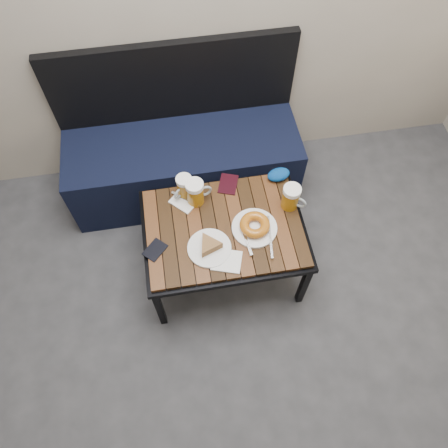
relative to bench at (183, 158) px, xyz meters
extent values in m
cube|color=black|center=(0.00, -0.02, -0.05)|extent=(1.40, 0.50, 0.45)
cube|color=black|center=(0.00, 0.21, 0.43)|extent=(1.40, 0.05, 0.50)
cube|color=black|center=(-0.24, -0.93, -0.06)|extent=(0.04, 0.03, 0.42)
cube|color=black|center=(0.54, -0.93, -0.06)|extent=(0.03, 0.03, 0.42)
cube|color=black|center=(-0.24, -0.37, -0.06)|extent=(0.04, 0.04, 0.42)
cube|color=black|center=(0.54, -0.37, -0.06)|extent=(0.03, 0.04, 0.42)
cube|color=black|center=(0.15, -0.65, 0.16)|extent=(0.84, 0.62, 0.03)
cube|color=#381E0C|center=(0.15, -0.65, 0.19)|extent=(0.80, 0.58, 0.02)
cylinder|color=#A0660C|center=(-0.02, -0.41, 0.25)|extent=(0.11, 0.11, 0.11)
cylinder|color=white|center=(-0.02, -0.41, 0.32)|extent=(0.08, 0.08, 0.03)
torus|color=#8C999E|center=(-0.06, -0.44, 0.25)|extent=(0.06, 0.05, 0.07)
cylinder|color=#A0660C|center=(0.03, -0.46, 0.26)|extent=(0.11, 0.11, 0.12)
cylinder|color=white|center=(0.03, -0.46, 0.34)|extent=(0.09, 0.09, 0.03)
torus|color=#8C999E|center=(0.08, -0.45, 0.26)|extent=(0.08, 0.03, 0.08)
cylinder|color=#A0660C|center=(0.51, -0.57, 0.26)|extent=(0.12, 0.12, 0.12)
cylinder|color=white|center=(0.51, -0.57, 0.33)|extent=(0.09, 0.09, 0.03)
torus|color=#8C999E|center=(0.55, -0.60, 0.26)|extent=(0.07, 0.06, 0.07)
cylinder|color=white|center=(0.06, -0.76, 0.21)|extent=(0.22, 0.22, 0.01)
cylinder|color=white|center=(0.30, -0.69, 0.21)|extent=(0.23, 0.23, 0.02)
torus|color=#8A3B0C|center=(0.30, -0.69, 0.24)|extent=(0.15, 0.15, 0.05)
cube|color=#A5A8AD|center=(0.37, -0.75, 0.22)|extent=(0.04, 0.24, 0.00)
cube|color=#A5A8AD|center=(0.24, -0.75, 0.22)|extent=(0.03, 0.18, 0.00)
cube|color=white|center=(-0.03, -0.45, 0.20)|extent=(0.19, 0.19, 0.01)
cube|color=#A5A8AD|center=(-0.03, -0.45, 0.21)|extent=(0.14, 0.12, 0.00)
cube|color=white|center=(0.13, -0.84, 0.20)|extent=(0.17, 0.16, 0.01)
cube|color=black|center=(-0.21, -0.72, 0.20)|extent=(0.14, 0.14, 0.01)
cube|color=black|center=(0.21, -0.39, 0.20)|extent=(0.13, 0.16, 0.01)
ellipsoid|color=#050F86|center=(0.49, -0.39, 0.23)|extent=(0.14, 0.10, 0.06)
camera|label=1|loc=(-0.04, -1.76, 2.13)|focal=35.00mm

